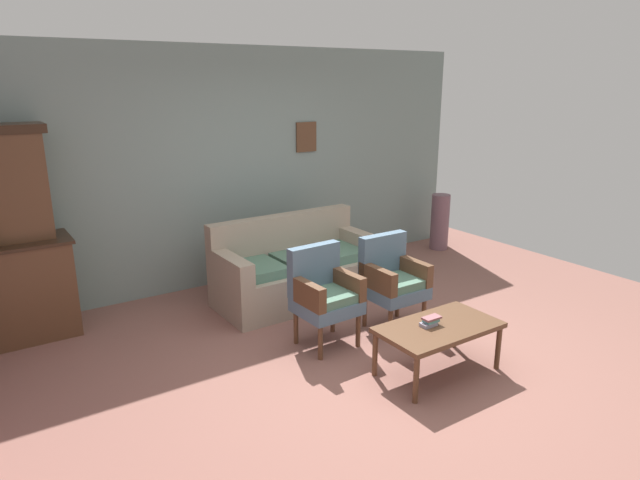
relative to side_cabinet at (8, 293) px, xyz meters
The scene contains 9 objects.
ground_plane 3.42m from the side_cabinet, 41.62° to the right, with size 7.68×7.68×0.00m, color #84564C.
wall_back_with_decor 2.71m from the side_cabinet, ahead, with size 6.40×0.09×2.70m.
side_cabinet is the anchor object (origin of this frame).
floral_couch 2.77m from the side_cabinet, 12.52° to the right, with size 1.78×0.82×0.90m.
armchair_near_couch_end 2.87m from the side_cabinet, 34.99° to the right, with size 0.54×0.51×0.90m.
armchair_near_cabinet 3.54m from the side_cabinet, 28.92° to the right, with size 0.52×0.49×0.90m.
coffee_table 3.85m from the side_cabinet, 42.57° to the right, with size 1.00×0.56×0.42m.
book_stack_on_table 3.78m from the side_cabinet, 42.80° to the right, with size 0.17×0.09×0.07m.
floor_vase_by_wall 5.38m from the side_cabinet, ahead, with size 0.25×0.25×0.78m, color #73515C.
Camera 1 is at (-2.78, -3.25, 2.33)m, focal length 31.19 mm.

